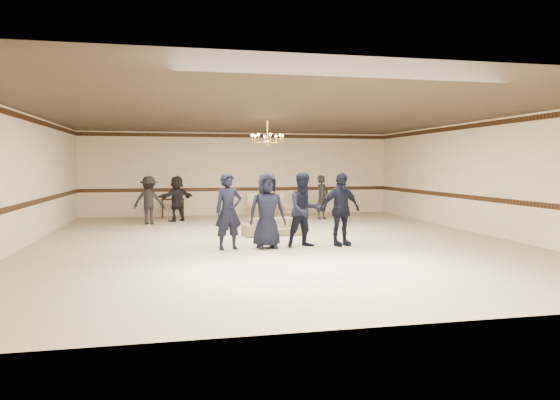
% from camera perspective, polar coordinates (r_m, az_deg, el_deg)
% --- Properties ---
extents(room, '(12.01, 14.01, 3.21)m').
position_cam_1_polar(room, '(12.80, -0.62, 2.44)').
color(room, beige).
rests_on(room, ground).
extents(chair_rail, '(12.00, 0.02, 0.14)m').
position_cam_1_polar(chair_rail, '(19.72, -4.58, 1.23)').
color(chair_rail, '#3A2011').
rests_on(chair_rail, wall_back).
extents(crown_molding, '(12.00, 0.02, 0.14)m').
position_cam_1_polar(crown_molding, '(19.73, -4.61, 7.28)').
color(crown_molding, '#3A2011').
rests_on(crown_molding, wall_back).
extents(chandelier, '(0.94, 0.94, 0.89)m').
position_cam_1_polar(chandelier, '(13.81, -1.44, 7.85)').
color(chandelier, '#BD8D3C').
rests_on(chandelier, ceiling).
extents(boy_a, '(0.72, 0.56, 1.77)m').
position_cam_1_polar(boy_a, '(11.60, -5.86, -1.29)').
color(boy_a, black).
rests_on(boy_a, floor).
extents(boy_b, '(0.89, 0.61, 1.77)m').
position_cam_1_polar(boy_b, '(11.72, -1.48, -1.21)').
color(boy_b, black).
rests_on(boy_b, floor).
extents(boy_c, '(0.96, 0.80, 1.77)m').
position_cam_1_polar(boy_c, '(11.92, 2.78, -1.13)').
color(boy_c, black).
rests_on(boy_c, floor).
extents(boy_d, '(1.11, 0.65, 1.77)m').
position_cam_1_polar(boy_d, '(12.18, 6.88, -1.05)').
color(boy_d, black).
rests_on(boy_d, floor).
extents(settee, '(1.71, 0.83, 0.48)m').
position_cam_1_polar(settee, '(13.93, -0.82, -3.05)').
color(settee, '#6E6B49').
rests_on(settee, floor).
extents(adult_left, '(1.12, 0.77, 1.58)m').
position_cam_1_polar(adult_left, '(17.00, -14.64, -0.04)').
color(adult_left, black).
rests_on(adult_left, floor).
extents(adult_mid, '(1.47, 1.21, 1.58)m').
position_cam_1_polar(adult_mid, '(17.68, -11.61, 0.16)').
color(adult_mid, black).
rests_on(adult_mid, floor).
extents(adult_right, '(0.69, 0.65, 1.58)m').
position_cam_1_polar(adult_right, '(18.03, 4.82, 0.30)').
color(adult_right, black).
rests_on(adult_right, floor).
extents(banquet_chair_left, '(0.45, 0.45, 0.89)m').
position_cam_1_polar(banquet_chair_left, '(19.05, -3.00, -0.53)').
color(banquet_chair_left, beige).
rests_on(banquet_chair_left, floor).
extents(banquet_chair_mid, '(0.47, 0.47, 0.89)m').
position_cam_1_polar(banquet_chair_mid, '(19.23, -0.05, -0.49)').
color(banquet_chair_mid, beige).
rests_on(banquet_chair_mid, floor).
extents(banquet_chair_right, '(0.46, 0.46, 0.89)m').
position_cam_1_polar(banquet_chair_right, '(19.46, 2.83, -0.44)').
color(banquet_chair_right, beige).
rests_on(banquet_chair_right, floor).
extents(console_table, '(0.86, 0.39, 0.71)m').
position_cam_1_polar(console_table, '(19.04, -12.05, -0.90)').
color(console_table, black).
rests_on(console_table, floor).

